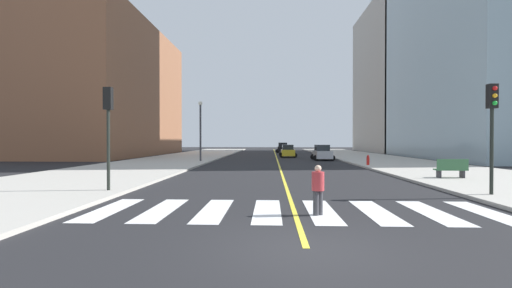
{
  "coord_description": "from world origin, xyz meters",
  "views": [
    {
      "loc": [
        -0.78,
        -7.56,
        2.38
      ],
      "look_at": [
        -2.67,
        36.28,
        1.9
      ],
      "focal_mm": 24.16,
      "sensor_mm": 36.0,
      "label": 1
    }
  ],
  "objects_px": {
    "traffic_light_far_corner": "(108,118)",
    "pedestrian_crossing": "(318,188)",
    "street_lamp": "(200,125)",
    "car_silver_second": "(322,153)",
    "car_black_third": "(283,148)",
    "car_yellow_nearest": "(288,151)",
    "traffic_light_near_corner": "(492,117)",
    "park_bench": "(451,169)",
    "fire_hydrant": "(368,160)"
  },
  "relations": [
    {
      "from": "traffic_light_far_corner",
      "to": "pedestrian_crossing",
      "type": "relative_size",
      "value": 2.89
    },
    {
      "from": "pedestrian_crossing",
      "to": "street_lamp",
      "type": "distance_m",
      "value": 27.41
    },
    {
      "from": "car_silver_second",
      "to": "car_black_third",
      "type": "relative_size",
      "value": 0.94
    },
    {
      "from": "car_silver_second",
      "to": "car_yellow_nearest",
      "type": "bearing_deg",
      "value": -61.69
    },
    {
      "from": "traffic_light_far_corner",
      "to": "car_silver_second",
      "type": "bearing_deg",
      "value": 63.07
    },
    {
      "from": "traffic_light_near_corner",
      "to": "park_bench",
      "type": "distance_m",
      "value": 7.03
    },
    {
      "from": "car_yellow_nearest",
      "to": "fire_hydrant",
      "type": "bearing_deg",
      "value": 110.42
    },
    {
      "from": "car_yellow_nearest",
      "to": "fire_hydrant",
      "type": "xyz_separation_m",
      "value": [
        6.39,
        -16.97,
        -0.24
      ]
    },
    {
      "from": "car_silver_second",
      "to": "fire_hydrant",
      "type": "height_order",
      "value": "car_silver_second"
    },
    {
      "from": "traffic_light_far_corner",
      "to": "park_bench",
      "type": "relative_size",
      "value": 2.54
    },
    {
      "from": "traffic_light_near_corner",
      "to": "pedestrian_crossing",
      "type": "relative_size",
      "value": 2.85
    },
    {
      "from": "car_yellow_nearest",
      "to": "park_bench",
      "type": "distance_m",
      "value": 28.81
    },
    {
      "from": "park_bench",
      "to": "car_yellow_nearest",
      "type": "bearing_deg",
      "value": 17.7
    },
    {
      "from": "car_yellow_nearest",
      "to": "pedestrian_crossing",
      "type": "height_order",
      "value": "car_yellow_nearest"
    },
    {
      "from": "car_silver_second",
      "to": "traffic_light_far_corner",
      "type": "distance_m",
      "value": 29.77
    },
    {
      "from": "car_silver_second",
      "to": "park_bench",
      "type": "height_order",
      "value": "car_silver_second"
    },
    {
      "from": "car_silver_second",
      "to": "traffic_light_near_corner",
      "type": "bearing_deg",
      "value": 95.67
    },
    {
      "from": "car_yellow_nearest",
      "to": "car_silver_second",
      "type": "height_order",
      "value": "car_silver_second"
    },
    {
      "from": "car_silver_second",
      "to": "park_bench",
      "type": "bearing_deg",
      "value": 101.82
    },
    {
      "from": "traffic_light_far_corner",
      "to": "car_yellow_nearest",
      "type": "bearing_deg",
      "value": 73.85
    },
    {
      "from": "car_silver_second",
      "to": "traffic_light_far_corner",
      "type": "bearing_deg",
      "value": 62.6
    },
    {
      "from": "pedestrian_crossing",
      "to": "fire_hydrant",
      "type": "relative_size",
      "value": 1.79
    },
    {
      "from": "car_silver_second",
      "to": "street_lamp",
      "type": "bearing_deg",
      "value": 19.16
    },
    {
      "from": "car_yellow_nearest",
      "to": "traffic_light_near_corner",
      "type": "bearing_deg",
      "value": 100.95
    },
    {
      "from": "car_black_third",
      "to": "traffic_light_far_corner",
      "type": "xyz_separation_m",
      "value": [
        -9.57,
        -51.34,
        2.49
      ]
    },
    {
      "from": "car_black_third",
      "to": "street_lamp",
      "type": "relative_size",
      "value": 0.68
    },
    {
      "from": "fire_hydrant",
      "to": "street_lamp",
      "type": "bearing_deg",
      "value": 162.37
    },
    {
      "from": "car_black_third",
      "to": "pedestrian_crossing",
      "type": "bearing_deg",
      "value": 90.93
    },
    {
      "from": "traffic_light_near_corner",
      "to": "pedestrian_crossing",
      "type": "xyz_separation_m",
      "value": [
        -7.59,
        -3.57,
        -2.47
      ]
    },
    {
      "from": "traffic_light_far_corner",
      "to": "fire_hydrant",
      "type": "height_order",
      "value": "traffic_light_far_corner"
    },
    {
      "from": "traffic_light_near_corner",
      "to": "park_bench",
      "type": "bearing_deg",
      "value": -104.27
    },
    {
      "from": "park_bench",
      "to": "fire_hydrant",
      "type": "distance_m",
      "value": 10.79
    },
    {
      "from": "car_yellow_nearest",
      "to": "car_black_third",
      "type": "xyz_separation_m",
      "value": [
        -0.08,
        18.02,
        0.08
      ]
    },
    {
      "from": "pedestrian_crossing",
      "to": "car_silver_second",
      "type": "bearing_deg",
      "value": 48.26
    },
    {
      "from": "car_silver_second",
      "to": "park_bench",
      "type": "distance_m",
      "value": 21.19
    },
    {
      "from": "park_bench",
      "to": "fire_hydrant",
      "type": "bearing_deg",
      "value": 11.12
    },
    {
      "from": "traffic_light_far_corner",
      "to": "pedestrian_crossing",
      "type": "distance_m",
      "value": 10.0
    },
    {
      "from": "car_silver_second",
      "to": "street_lamp",
      "type": "xyz_separation_m",
      "value": [
        -13.72,
        -4.89,
        3.15
      ]
    },
    {
      "from": "traffic_light_far_corner",
      "to": "pedestrian_crossing",
      "type": "bearing_deg",
      "value": -25.28
    },
    {
      "from": "car_black_third",
      "to": "fire_hydrant",
      "type": "distance_m",
      "value": 35.58
    },
    {
      "from": "car_yellow_nearest",
      "to": "car_black_third",
      "type": "bearing_deg",
      "value": -89.96
    },
    {
      "from": "car_yellow_nearest",
      "to": "park_bench",
      "type": "xyz_separation_m",
      "value": [
        8.29,
        -27.59,
        -0.13
      ]
    },
    {
      "from": "traffic_light_far_corner",
      "to": "street_lamp",
      "type": "bearing_deg",
      "value": 90.77
    },
    {
      "from": "fire_hydrant",
      "to": "car_yellow_nearest",
      "type": "bearing_deg",
      "value": 110.64
    },
    {
      "from": "fire_hydrant",
      "to": "street_lamp",
      "type": "distance_m",
      "value": 17.47
    },
    {
      "from": "park_bench",
      "to": "street_lamp",
      "type": "xyz_separation_m",
      "value": [
        -18.23,
        15.81,
        3.31
      ]
    },
    {
      "from": "car_yellow_nearest",
      "to": "pedestrian_crossing",
      "type": "xyz_separation_m",
      "value": [
        -0.9,
        -37.46,
        0.06
      ]
    },
    {
      "from": "traffic_light_far_corner",
      "to": "fire_hydrant",
      "type": "relative_size",
      "value": 5.16
    },
    {
      "from": "traffic_light_near_corner",
      "to": "street_lamp",
      "type": "relative_size",
      "value": 0.71
    },
    {
      "from": "traffic_light_near_corner",
      "to": "traffic_light_far_corner",
      "type": "bearing_deg",
      "value": -1.98
    }
  ]
}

